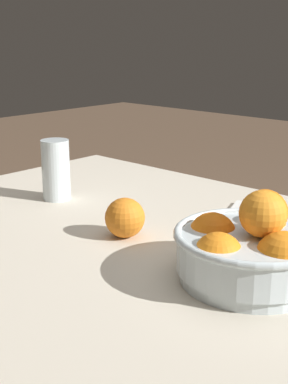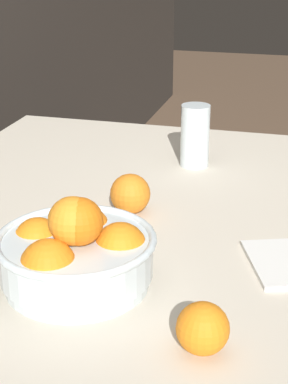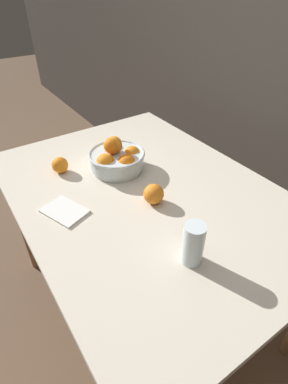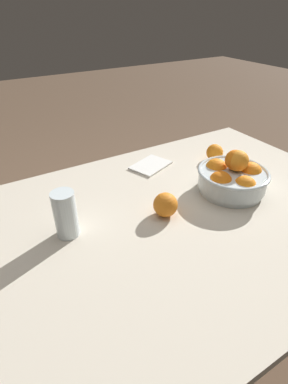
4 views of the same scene
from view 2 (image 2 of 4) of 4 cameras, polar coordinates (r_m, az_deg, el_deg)
The scene contains 6 objects.
dining_table at distance 1.19m, azimuth -2.75°, elevation -6.56°, with size 1.29×0.93×0.76m.
fruit_bowl at distance 0.96m, azimuth -6.09°, elevation -5.30°, with size 0.24×0.24×0.15m.
juice_glass at distance 1.44m, azimuth 4.55°, elevation 4.77°, with size 0.06×0.06×0.14m.
orange_loose_near_bowl at distance 0.83m, azimuth 5.24°, elevation -11.99°, with size 0.07×0.07×0.07m, color orange.
orange_loose_front at distance 1.20m, azimuth -1.23°, elevation -0.16°, with size 0.08×0.08×0.08m, color orange.
napkin at distance 1.06m, azimuth 12.44°, elevation -6.17°, with size 0.15×0.11×0.01m, color white.
Camera 2 is at (-0.99, -0.33, 1.26)m, focal length 60.00 mm.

